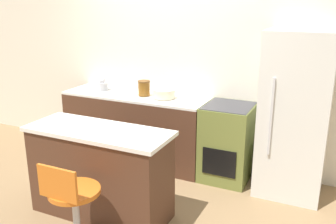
{
  "coord_description": "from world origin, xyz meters",
  "views": [
    {
      "loc": [
        2.11,
        -3.76,
        2.11
      ],
      "look_at": [
        0.49,
        -0.34,
        0.96
      ],
      "focal_mm": 40.0,
      "sensor_mm": 36.0,
      "label": 1
    }
  ],
  "objects_px": {
    "oven_range": "(227,142)",
    "refrigerator": "(295,115)",
    "kettle": "(102,85)",
    "mixing_bowl": "(164,94)",
    "stool_chair": "(73,208)"
  },
  "relations": [
    {
      "from": "oven_range",
      "to": "refrigerator",
      "type": "relative_size",
      "value": 0.51
    },
    {
      "from": "oven_range",
      "to": "refrigerator",
      "type": "distance_m",
      "value": 0.86
    },
    {
      "from": "stool_chair",
      "to": "oven_range",
      "type": "bearing_deg",
      "value": 68.14
    },
    {
      "from": "oven_range",
      "to": "refrigerator",
      "type": "height_order",
      "value": "refrigerator"
    },
    {
      "from": "oven_range",
      "to": "mixing_bowl",
      "type": "bearing_deg",
      "value": -179.22
    },
    {
      "from": "kettle",
      "to": "mixing_bowl",
      "type": "bearing_deg",
      "value": 0.0
    },
    {
      "from": "mixing_bowl",
      "to": "kettle",
      "type": "bearing_deg",
      "value": 180.0
    },
    {
      "from": "stool_chair",
      "to": "kettle",
      "type": "distance_m",
      "value": 2.22
    },
    {
      "from": "mixing_bowl",
      "to": "stool_chair",
      "type": "bearing_deg",
      "value": -87.89
    },
    {
      "from": "stool_chair",
      "to": "mixing_bowl",
      "type": "xyz_separation_m",
      "value": [
        -0.07,
        1.9,
        0.55
      ]
    },
    {
      "from": "oven_range",
      "to": "kettle",
      "type": "bearing_deg",
      "value": -179.63
    },
    {
      "from": "oven_range",
      "to": "stool_chair",
      "type": "relative_size",
      "value": 1.07
    },
    {
      "from": "kettle",
      "to": "mixing_bowl",
      "type": "distance_m",
      "value": 0.93
    },
    {
      "from": "stool_chair",
      "to": "kettle",
      "type": "relative_size",
      "value": 4.73
    },
    {
      "from": "stool_chair",
      "to": "kettle",
      "type": "xyz_separation_m",
      "value": [
        -1.0,
        1.9,
        0.57
      ]
    }
  ]
}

